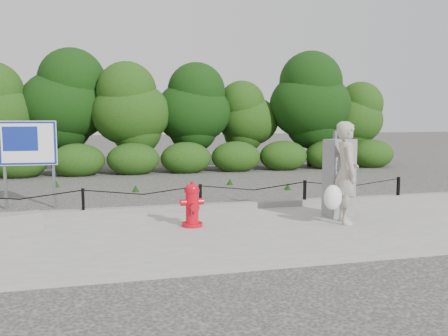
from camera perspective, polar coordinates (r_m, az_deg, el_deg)
The scene contains 10 objects.
ground at distance 10.62m, azimuth -2.85°, elevation -5.57°, with size 90.00×90.00×0.00m, color #2D2B28.
sidewalk at distance 8.71m, azimuth -0.24°, elevation -7.96°, with size 14.00×4.00×0.08m, color gray.
curb at distance 10.64m, azimuth -2.91°, elevation -4.73°, with size 14.00×0.22×0.14m, color slate.
chain_barrier at distance 10.53m, azimuth -2.87°, elevation -3.14°, with size 10.06×0.06×0.60m.
treeline at distance 19.23m, azimuth -8.28°, elevation 7.34°, with size 20.15×3.82×4.76m.
fire_hydrant at distance 9.07m, azimuth -3.85°, elevation -4.48°, with size 0.46×0.47×0.86m.
pedestrian at distance 9.54m, azimuth 14.38°, elevation -0.72°, with size 0.85×0.83×2.00m.
concrete_block at distance 9.50m, azimuth -24.07°, elevation -6.06°, with size 1.01×0.35×0.32m, color gray.
utility_cabinet at distance 10.18m, azimuth 13.67°, elevation -1.17°, with size 0.69×0.52×1.79m.
advertising_sign at distance 11.94m, azimuth -22.53°, elevation 2.34°, with size 1.29×0.18×2.07m.
Camera 1 is at (-2.03, -10.19, 2.19)m, focal length 38.00 mm.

